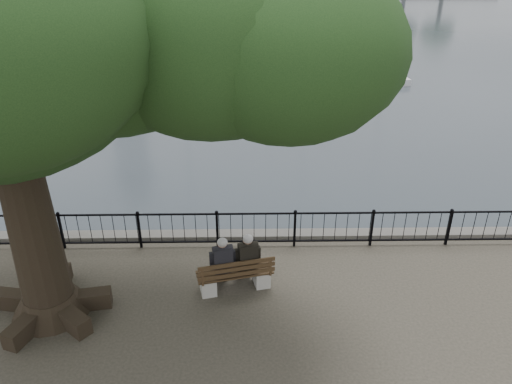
{
  "coord_description": "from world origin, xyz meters",
  "views": [
    {
      "loc": [
        -0.18,
        -8.47,
        7.28
      ],
      "look_at": [
        0.0,
        2.5,
        1.6
      ],
      "focal_mm": 35.0,
      "sensor_mm": 36.0,
      "label": 1
    }
  ],
  "objects_px": {
    "bench": "(235,278)",
    "tree": "(39,19)",
    "person_left": "(222,264)",
    "person_right": "(247,261)"
  },
  "relations": [
    {
      "from": "tree",
      "to": "person_right",
      "type": "bearing_deg",
      "value": 12.25
    },
    {
      "from": "person_right",
      "to": "tree",
      "type": "height_order",
      "value": "tree"
    },
    {
      "from": "bench",
      "to": "tree",
      "type": "bearing_deg",
      "value": -169.64
    },
    {
      "from": "bench",
      "to": "person_left",
      "type": "height_order",
      "value": "person_left"
    },
    {
      "from": "person_left",
      "to": "person_right",
      "type": "distance_m",
      "value": 0.57
    },
    {
      "from": "person_left",
      "to": "tree",
      "type": "relative_size",
      "value": 0.13
    },
    {
      "from": "person_left",
      "to": "person_right",
      "type": "bearing_deg",
      "value": 13.13
    },
    {
      "from": "person_right",
      "to": "tree",
      "type": "relative_size",
      "value": 0.13
    },
    {
      "from": "bench",
      "to": "person_left",
      "type": "bearing_deg",
      "value": 173.28
    },
    {
      "from": "person_left",
      "to": "bench",
      "type": "bearing_deg",
      "value": -6.72
    }
  ]
}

